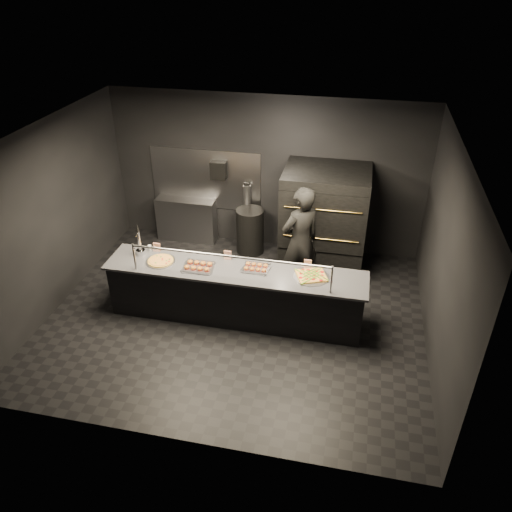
% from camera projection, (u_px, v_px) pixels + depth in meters
% --- Properties ---
extents(room, '(6.04, 6.00, 3.00)m').
position_uv_depth(room, '(233.00, 235.00, 7.46)').
color(room, black).
rests_on(room, ground).
extents(service_counter, '(4.10, 0.78, 1.37)m').
position_uv_depth(service_counter, '(235.00, 293.00, 7.95)').
color(service_counter, black).
rests_on(service_counter, ground).
extents(pizza_oven, '(1.50, 1.23, 1.91)m').
position_uv_depth(pizza_oven, '(324.00, 219.00, 9.06)').
color(pizza_oven, black).
rests_on(pizza_oven, ground).
extents(prep_shelf, '(1.20, 0.35, 0.90)m').
position_uv_depth(prep_shelf, '(187.00, 219.00, 10.18)').
color(prep_shelf, '#99999E').
rests_on(prep_shelf, ground).
extents(towel_dispenser, '(0.30, 0.20, 0.35)m').
position_uv_depth(towel_dispenser, '(219.00, 170.00, 9.54)').
color(towel_dispenser, black).
rests_on(towel_dispenser, room).
extents(fire_extinguisher, '(0.14, 0.14, 0.51)m').
position_uv_depth(fire_extinguisher, '(247.00, 196.00, 9.71)').
color(fire_extinguisher, '#B2B2B7').
rests_on(fire_extinguisher, room).
extents(beer_tap, '(0.15, 0.21, 0.56)m').
position_uv_depth(beer_tap, '(140.00, 246.00, 8.02)').
color(beer_tap, silver).
rests_on(beer_tap, service_counter).
extents(round_pizza, '(0.47, 0.47, 0.03)m').
position_uv_depth(round_pizza, '(161.00, 261.00, 7.90)').
color(round_pizza, silver).
rests_on(round_pizza, service_counter).
extents(slider_tray_a, '(0.51, 0.40, 0.07)m').
position_uv_depth(slider_tray_a, '(198.00, 266.00, 7.74)').
color(slider_tray_a, silver).
rests_on(slider_tray_a, service_counter).
extents(slider_tray_b, '(0.46, 0.37, 0.07)m').
position_uv_depth(slider_tray_b, '(256.00, 268.00, 7.71)').
color(slider_tray_b, silver).
rests_on(slider_tray_b, service_counter).
extents(square_pizza, '(0.54, 0.54, 0.05)m').
position_uv_depth(square_pizza, '(311.00, 276.00, 7.53)').
color(square_pizza, silver).
rests_on(square_pizza, service_counter).
extents(condiment_jar, '(0.14, 0.06, 0.09)m').
position_uv_depth(condiment_jar, '(152.00, 248.00, 8.19)').
color(condiment_jar, silver).
rests_on(condiment_jar, service_counter).
extents(tent_cards, '(2.60, 0.04, 0.15)m').
position_uv_depth(tent_cards, '(229.00, 255.00, 7.94)').
color(tent_cards, white).
rests_on(tent_cards, service_counter).
extents(trash_bin, '(0.54, 0.54, 0.90)m').
position_uv_depth(trash_bin, '(250.00, 231.00, 9.75)').
color(trash_bin, black).
rests_on(trash_bin, ground).
extents(worker, '(0.85, 0.82, 1.96)m').
position_uv_depth(worker, '(300.00, 242.00, 8.33)').
color(worker, black).
rests_on(worker, ground).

